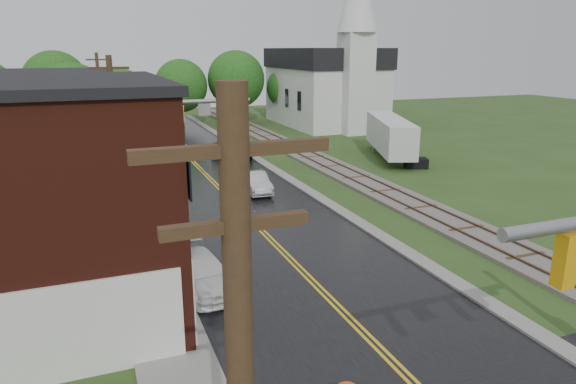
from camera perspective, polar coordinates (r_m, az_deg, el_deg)
main_road at (r=36.42m, az=-7.93°, el=0.70°), size 10.00×90.00×0.02m
curb_right at (r=42.54m, az=-2.43°, el=3.00°), size 0.80×70.00×0.12m
sidewalk_left at (r=30.79m, az=-16.99°, el=-2.62°), size 2.40×50.00×0.12m
yellow_house at (r=31.06m, az=-26.45°, el=2.69°), size 8.00×7.00×6.40m
darkred_building at (r=39.99m, az=-23.89°, el=4.08°), size 7.00×6.00×4.40m
church at (r=64.53m, az=4.56°, el=12.49°), size 10.40×18.40×20.00m
railroad at (r=44.18m, az=3.23°, el=3.60°), size 3.20×80.00×0.30m
traffic_signal_far at (r=31.92m, az=-13.08°, el=7.47°), size 7.34×0.43×7.20m
utility_pole_b at (r=26.73m, az=-18.52°, el=5.00°), size 1.80×0.28×9.00m
utility_pole_c at (r=48.54m, az=-20.07°, el=9.29°), size 1.80×0.28×9.00m
tree_left_c at (r=44.85m, az=-28.94°, el=7.59°), size 6.00×6.00×7.65m
tree_left_e at (r=50.42m, az=-22.50°, el=9.36°), size 6.40×6.40×8.16m
suv_dark at (r=45.34m, az=-6.27°, el=4.66°), size 2.86×5.49×1.48m
sedan_silver at (r=34.27m, az=-3.61°, el=1.04°), size 1.66×4.16×1.35m
pickup_white at (r=20.96m, az=-9.63°, el=-8.81°), size 2.52×4.89×1.36m
semi_trailer at (r=45.63m, az=11.32°, el=6.26°), size 5.98×10.95×3.50m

